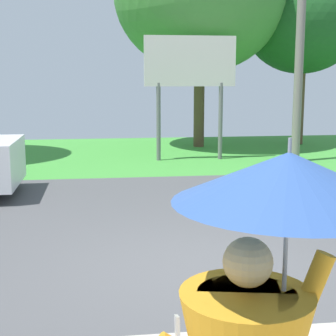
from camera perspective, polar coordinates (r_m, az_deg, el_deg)
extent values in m
cube|color=#4C4C4F|center=(8.65, 1.30, -6.32)|extent=(40.00, 8.00, 0.10)
cube|color=green|center=(16.43, -2.99, 1.49)|extent=(40.00, 8.00, 0.10)
sphere|color=tan|center=(2.32, 8.74, -10.16)|extent=(0.22, 0.22, 0.22)
cylinder|color=orange|center=(2.48, 15.04, -13.76)|extent=(0.24, 0.09, 0.45)
cylinder|color=gray|center=(2.36, 12.74, -9.04)|extent=(0.02, 0.02, 0.75)
cone|color=#33569E|center=(2.27, 13.06, -1.01)|extent=(1.00, 1.00, 0.22)
cylinder|color=gray|center=(2.25, 13.18, 1.99)|extent=(0.02, 0.02, 0.10)
cube|color=#B7B7BC|center=(2.44, 1.04, -17.60)|extent=(0.02, 0.11, 0.16)
cylinder|color=gray|center=(15.05, 14.27, 13.59)|extent=(0.24, 0.24, 6.80)
cylinder|color=slate|center=(14.84, -1.04, 5.06)|extent=(0.12, 0.12, 2.20)
cylinder|color=slate|center=(15.15, 5.76, 5.11)|extent=(0.12, 0.12, 2.20)
cube|color=silver|center=(14.92, 2.44, 11.62)|extent=(2.60, 0.10, 1.40)
cylinder|color=brown|center=(17.81, 3.42, 7.57)|extent=(0.36, 0.36, 3.25)
cylinder|color=brown|center=(19.05, 14.16, 7.10)|extent=(0.36, 0.36, 3.02)
ellipsoid|color=#1E5623|center=(19.13, 14.53, 15.53)|extent=(4.09, 4.09, 3.71)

